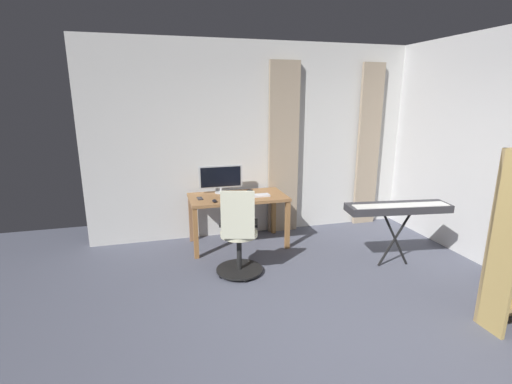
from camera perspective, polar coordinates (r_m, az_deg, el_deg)
ground_plane at (r=3.44m, az=14.65°, el=-22.91°), size 7.86×7.86×0.00m
back_room_partition at (r=5.58m, az=0.03°, el=7.91°), size 4.91×0.10×2.84m
curtain_left_panel at (r=6.25m, az=16.96°, el=6.75°), size 0.37×0.06×2.57m
curtain_right_panel at (r=5.62m, az=4.28°, el=6.53°), size 0.46×0.06×2.57m
desk at (r=5.17m, az=-2.83°, el=-1.61°), size 1.34×0.70×0.72m
office_chair at (r=4.31m, az=-2.69°, el=-6.99°), size 0.56×0.56×1.07m
computer_monitor at (r=5.28m, az=-5.49°, el=2.23°), size 0.62×0.18×0.40m
computer_keyboard at (r=5.10m, az=0.02°, el=-0.56°), size 0.38×0.13×0.02m
computer_mouse at (r=4.85m, az=-6.44°, el=-1.37°), size 0.06×0.10×0.04m
cell_phone_face_up at (r=5.04m, az=-8.68°, el=-0.99°), size 0.08×0.15×0.01m
cell_phone_by_monitor at (r=5.39m, az=-1.05°, el=0.20°), size 0.13×0.16×0.01m
piano_keyboard at (r=4.80m, az=21.11°, el=-2.44°), size 1.29×0.49×0.81m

